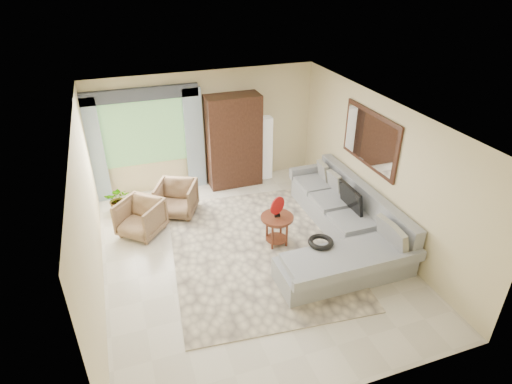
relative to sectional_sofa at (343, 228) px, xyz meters
name	(u,v)px	position (x,y,z in m)	size (l,w,h in m)	color
ground	(249,254)	(-1.78, 0.18, -0.28)	(6.00, 6.00, 0.00)	silver
area_rug	(257,249)	(-1.60, 0.27, -0.27)	(3.00, 4.00, 0.02)	beige
sectional_sofa	(343,228)	(0.00, 0.00, 0.00)	(2.30, 3.46, 0.90)	#94979B
tv_screen	(351,198)	(0.27, 0.29, 0.44)	(0.06, 0.74, 0.48)	black
garden_hose	(321,242)	(-0.78, -0.58, 0.26)	(0.43, 0.43, 0.09)	black
coffee_table	(277,230)	(-1.21, 0.31, 0.03)	(0.60, 0.60, 0.60)	#542416
red_disc	(277,206)	(-1.21, 0.31, 0.54)	(0.34, 0.34, 0.03)	#AC1111
armchair_left	(140,218)	(-3.52, 1.50, 0.06)	(0.74, 0.76, 0.69)	#967751
armchair_right	(177,199)	(-2.74, 1.98, 0.07)	(0.75, 0.77, 0.70)	#806145
potted_plant	(119,199)	(-3.87, 2.48, 0.00)	(0.51, 0.44, 0.56)	#999999
armoire	(234,141)	(-1.23, 2.90, 0.77)	(1.20, 0.55, 2.10)	black
floor_lamp	(266,148)	(-0.43, 2.96, 0.47)	(0.24, 0.24, 1.50)	silver
window	(144,133)	(-3.13, 3.15, 1.12)	(1.80, 0.04, 1.40)	#669E59
curtain_left	(94,152)	(-4.18, 3.06, 0.87)	(0.40, 0.08, 2.30)	#9EB7CC
curtain_right	(195,139)	(-2.08, 3.06, 0.87)	(0.40, 0.08, 2.30)	#9EB7CC
valance	(139,94)	(-3.13, 3.08, 1.97)	(2.40, 0.12, 0.26)	#1E232D
wall_mirror	(370,139)	(0.68, 0.53, 1.47)	(0.05, 1.70, 1.05)	black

